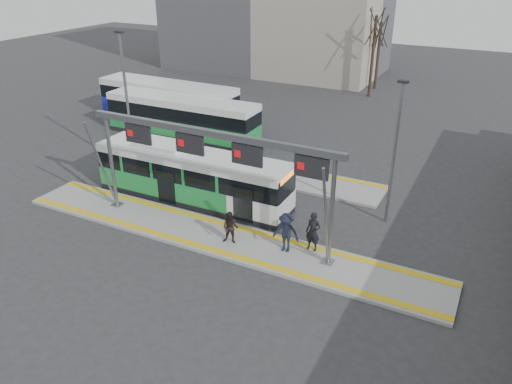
# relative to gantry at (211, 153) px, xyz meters

# --- Properties ---
(ground) EXTENTS (120.00, 120.00, 0.00)m
(ground) POSITION_rel_gantry_xyz_m (0.35, -0.25, -4.30)
(ground) COLOR #2D2D30
(ground) RESTS_ON ground
(platform_main) EXTENTS (22.00, 3.00, 0.15)m
(platform_main) POSITION_rel_gantry_xyz_m (0.35, -0.25, -4.22)
(platform_main) COLOR gray
(platform_main) RESTS_ON ground
(platform_second) EXTENTS (20.00, 3.00, 0.15)m
(platform_second) POSITION_rel_gantry_xyz_m (-3.65, 7.75, -4.22)
(platform_second) COLOR gray
(platform_second) RESTS_ON ground
(tactile_main) EXTENTS (22.00, 2.65, 0.02)m
(tactile_main) POSITION_rel_gantry_xyz_m (0.35, -0.25, -4.14)
(tactile_main) COLOR yellow
(tactile_main) RESTS_ON platform_main
(tactile_second) EXTENTS (20.00, 0.35, 0.02)m
(tactile_second) POSITION_rel_gantry_xyz_m (-3.65, 8.90, -4.14)
(tactile_second) COLOR yellow
(tactile_second) RESTS_ON platform_second
(gantry) EXTENTS (13.00, 1.68, 5.20)m
(gantry) POSITION_rel_gantry_xyz_m (0.00, 0.00, 0.00)
(gantry) COLOR slate
(gantry) RESTS_ON platform_main
(hero_bus) EXTENTS (11.23, 2.51, 3.08)m
(hero_bus) POSITION_rel_gantry_xyz_m (-3.03, 2.74, -2.89)
(hero_bus) COLOR black
(hero_bus) RESTS_ON ground
(bg_bus_green) EXTENTS (11.83, 2.66, 2.95)m
(bg_bus_green) POSITION_rel_gantry_xyz_m (-9.52, 11.13, -2.84)
(bg_bus_green) COLOR black
(bg_bus_green) RESTS_ON ground
(bg_bus_blue) EXTENTS (11.94, 2.86, 3.10)m
(bg_bus_blue) POSITION_rel_gantry_xyz_m (-12.78, 13.85, -2.77)
(bg_bus_blue) COLOR black
(bg_bus_blue) RESTS_ON ground
(passenger_a) EXTENTS (0.69, 0.46, 1.87)m
(passenger_a) POSITION_rel_gantry_xyz_m (4.84, 0.71, -3.22)
(passenger_a) COLOR black
(passenger_a) RESTS_ON platform_main
(passenger_b) EXTENTS (0.88, 0.75, 1.58)m
(passenger_b) POSITION_rel_gantry_xyz_m (1.22, -0.48, -3.36)
(passenger_b) COLOR black
(passenger_b) RESTS_ON platform_main
(passenger_c) EXTENTS (1.29, 0.81, 1.91)m
(passenger_c) POSITION_rel_gantry_xyz_m (3.80, 0.06, -3.19)
(passenger_c) COLOR black
(passenger_c) RESTS_ON platform_main
(tree_left) EXTENTS (1.40, 1.40, 8.29)m
(tree_left) POSITION_rel_gantry_xyz_m (-0.38, 28.67, 1.99)
(tree_left) COLOR #382B21
(tree_left) RESTS_ON ground
(tree_mid) EXTENTS (1.40, 1.40, 7.27)m
(tree_mid) POSITION_rel_gantry_xyz_m (-0.67, 31.86, 1.21)
(tree_mid) COLOR #382B21
(tree_mid) RESTS_ON ground
(tree_far) EXTENTS (1.40, 1.40, 8.80)m
(tree_far) POSITION_rel_gantry_xyz_m (-20.12, 31.31, 2.37)
(tree_far) COLOR #382B21
(tree_far) RESTS_ON ground
(lamp_west) EXTENTS (0.50, 0.25, 8.51)m
(lamp_west) POSITION_rel_gantry_xyz_m (-8.50, 4.35, 0.20)
(lamp_west) COLOR slate
(lamp_west) RESTS_ON ground
(lamp_east) EXTENTS (0.50, 0.25, 7.26)m
(lamp_east) POSITION_rel_gantry_xyz_m (7.13, 5.19, -0.43)
(lamp_east) COLOR slate
(lamp_east) RESTS_ON ground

